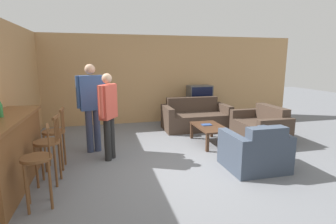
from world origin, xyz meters
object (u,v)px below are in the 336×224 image
object	(u,v)px
tv_unit	(199,112)
bottle	(0,109)
book_on_table	(207,125)
loveseat_right	(261,128)
bar_chair_mid	(48,148)
couch_far	(195,118)
tv	(200,94)
person_by_counter	(108,112)
bar_chair_near	(38,165)
armchair_near	(255,152)
person_by_window	(92,103)
coffee_table	(210,129)
bar_chair_far	(55,137)

from	to	relation	value
tv_unit	bottle	xyz separation A→B (m)	(-4.30, -3.38, 0.89)
tv_unit	book_on_table	bearing A→B (deg)	-106.37
loveseat_right	bar_chair_mid	bearing A→B (deg)	-164.76
couch_far	tv	bearing A→B (deg)	62.75
loveseat_right	person_by_counter	bearing A→B (deg)	-173.70
bar_chair_near	tv	xyz separation A→B (m)	(3.72, 4.08, 0.29)
armchair_near	person_by_window	xyz separation A→B (m)	(-2.74, 1.62, 0.72)
coffee_table	loveseat_right	bearing A→B (deg)	-1.63
bar_chair_far	loveseat_right	size ratio (longest dim) A/B	0.79
loveseat_right	person_by_counter	xyz separation A→B (m)	(-3.51, -0.39, 0.63)
bar_chair_near	tv	distance (m)	5.53
tv	person_by_window	bearing A→B (deg)	-146.48
bar_chair_mid	bottle	size ratio (longest dim) A/B	3.91
loveseat_right	tv	world-z (taller)	tv
tv	person_by_window	xyz separation A→B (m)	(-3.11, -2.06, 0.15)
couch_far	loveseat_right	world-z (taller)	couch_far
bottle	tv_unit	bearing A→B (deg)	38.15
bar_chair_near	bar_chair_mid	size ratio (longest dim) A/B	1.00
armchair_near	coffee_table	size ratio (longest dim) A/B	0.92
loveseat_right	person_by_counter	distance (m)	3.59
bar_chair_far	coffee_table	world-z (taller)	bar_chair_far
person_by_counter	couch_far	bearing A→B (deg)	36.82
coffee_table	person_by_counter	size ratio (longest dim) A/B	0.65
bar_chair_mid	person_by_counter	distance (m)	1.28
coffee_table	person_by_counter	xyz separation A→B (m)	(-2.23, -0.42, 0.57)
loveseat_right	coffee_table	xyz separation A→B (m)	(-1.28, 0.04, 0.05)
tv_unit	bottle	size ratio (longest dim) A/B	3.50
bar_chair_far	armchair_near	xyz separation A→B (m)	(3.35, -0.87, -0.27)
couch_far	coffee_table	bearing A→B (deg)	-96.34
coffee_table	person_by_counter	world-z (taller)	person_by_counter
armchair_near	book_on_table	xyz separation A→B (m)	(-0.24, 1.61, 0.12)
armchair_near	bar_chair_mid	bearing A→B (deg)	175.42
couch_far	coffee_table	xyz separation A→B (m)	(-0.15, -1.36, 0.05)
bar_chair_near	bar_chair_far	xyz separation A→B (m)	(0.00, 1.27, 0.00)
person_by_window	armchair_near	bearing A→B (deg)	-30.56
bottle	person_by_window	xyz separation A→B (m)	(1.20, 1.32, -0.17)
person_by_counter	tv_unit	bearing A→B (deg)	42.80
tv_unit	tv	distance (m)	0.56
coffee_table	bottle	distance (m)	4.02
bar_chair_far	person_by_counter	bearing A→B (deg)	13.37
loveseat_right	person_by_window	distance (m)	3.89
bar_chair_mid	book_on_table	bearing A→B (deg)	23.38
person_by_counter	loveseat_right	bearing A→B (deg)	6.30
armchair_near	person_by_window	world-z (taller)	person_by_window
bar_chair_far	tv_unit	distance (m)	4.67
book_on_table	bottle	bearing A→B (deg)	-160.42
person_by_window	person_by_counter	xyz separation A→B (m)	(0.31, -0.53, -0.09)
bar_chair_mid	couch_far	bearing A→B (deg)	38.24
armchair_near	person_by_counter	bearing A→B (deg)	155.86
tv	bar_chair_near	bearing A→B (deg)	-132.38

